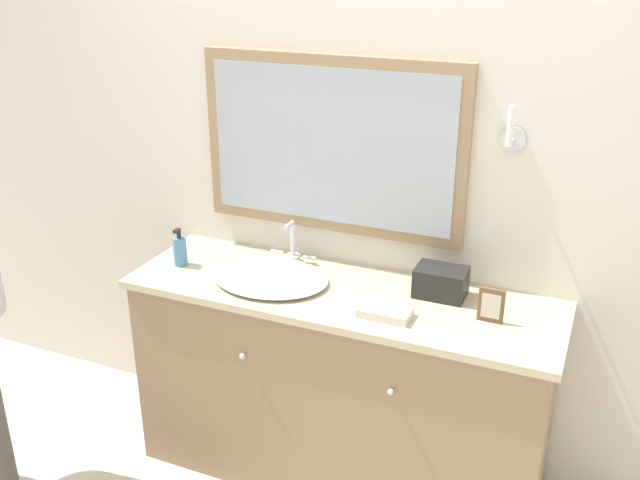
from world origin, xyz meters
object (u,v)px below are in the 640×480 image
Objects in this scene: sink_basin at (272,276)px; appliance_box at (441,282)px; picture_frame at (491,306)px; soap_bottle at (180,250)px.

appliance_box is (0.65, 0.13, 0.04)m from sink_basin.
appliance_box is 0.25m from picture_frame.
picture_frame is at bearing -30.96° from appliance_box.
sink_basin is 3.65× the size of picture_frame.
soap_bottle reaches higher than appliance_box.
appliance_box is (1.06, 0.15, -0.01)m from soap_bottle.
soap_bottle is 0.86× the size of appliance_box.
soap_bottle is at bearing -179.00° from picture_frame.
sink_basin reaches higher than soap_bottle.
picture_frame is (0.86, 0.01, 0.05)m from sink_basin.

